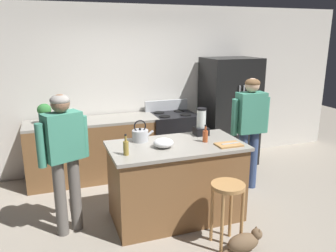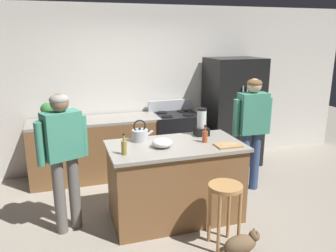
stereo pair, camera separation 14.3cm
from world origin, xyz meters
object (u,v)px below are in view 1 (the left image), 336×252
Objects in this scene: person_by_island_left at (64,151)px; potted_plant at (44,112)px; stove_range at (172,141)px; cutting_board at (229,145)px; person_by_sink_right at (250,124)px; kitchen_island at (176,181)px; blender_appliance at (201,124)px; bar_stool at (227,198)px; cat at (245,242)px; refrigerator at (229,111)px; bottle_vinegar at (126,147)px; bottle_cooking_sauce at (205,136)px; tea_kettle at (140,135)px; mixing_bowl at (163,143)px; chef_knife at (230,143)px.

potted_plant is at bearing 97.42° from person_by_island_left.
stove_range is 3.80× the size of cutting_board.
cutting_board is (-0.72, -0.67, -0.03)m from person_by_sink_right.
blender_appliance is at bearing 30.73° from kitchen_island.
bar_stool reaches higher than cat.
bar_stool is 2.38× the size of potted_plant.
refrigerator is 2.01m from cutting_board.
bottle_vinegar is 1.09× the size of bottle_cooking_sauce.
refrigerator reaches higher than cutting_board.
kitchen_island is 2.21m from refrigerator.
refrigerator is 2.78m from cat.
person_by_sink_right is 5.48× the size of cutting_board.
cat is (-1.13, -2.41, -0.82)m from refrigerator.
blender_appliance is at bearing -169.19° from person_by_sink_right.
tea_kettle is (-0.37, 0.27, 0.56)m from kitchen_island.
refrigerator is 2.77m from bottle_vinegar.
stove_range is at bearing 178.67° from refrigerator.
chef_knife is at bearing -14.35° from mixing_bowl.
blender_appliance is (1.91, -1.29, -0.02)m from potted_plant.
potted_plant is 1.26× the size of mixing_bowl.
potted_plant is at bearing 115.59° from bottle_vinegar.
potted_plant is (-1.47, 1.55, 0.65)m from kitchen_island.
bar_stool is (-1.26, -2.23, -0.37)m from refrigerator.
blender_appliance is at bearing -132.17° from refrigerator.
refrigerator reaches higher than kitchen_island.
kitchen_island is at bearing -46.54° from potted_plant.
potted_plant reaches higher than mixing_bowl.
bottle_cooking_sauce is at bearing -128.12° from refrigerator.
refrigerator is 2.59m from bar_stool.
cat is at bearing -64.48° from kitchen_island.
cutting_board is at bearing -41.45° from potted_plant.
potted_plant is 1.90m from bottle_vinegar.
potted_plant is 2.06m from mixing_bowl.
refrigerator is at bearing -1.33° from stove_range.
person_by_island_left is 2.17m from cat.
chef_knife is at bearing -44.68° from bottle_cooking_sauce.
bottle_cooking_sauce reaches higher than chef_knife.
stove_range is 2.27m from bar_stool.
cat is (1.71, -1.01, -0.88)m from person_by_island_left.
tea_kettle is at bearing -174.52° from person_by_sink_right.
refrigerator is 1.63× the size of stove_range.
blender_appliance reaches higher than bottle_vinegar.
person_by_sink_right is at bearing 5.48° from tea_kettle.
person_by_island_left is at bearing 152.14° from bar_stool.
person_by_island_left is 5.41× the size of potted_plant.
kitchen_island is 7.32× the size of chef_knife.
mixing_bowl is (-1.74, -1.55, 0.09)m from refrigerator.
cat is (0.13, -0.17, -0.44)m from bar_stool.
potted_plant is at bearing 130.49° from tea_kettle.
bottle_cooking_sauce reaches higher than cutting_board.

